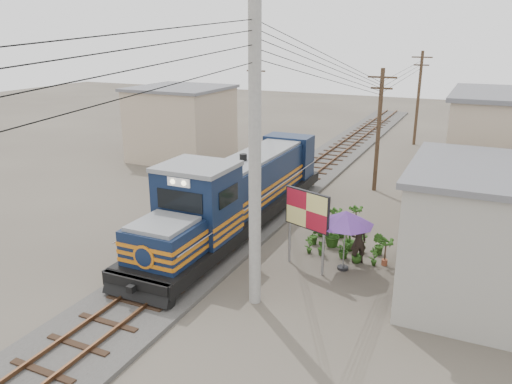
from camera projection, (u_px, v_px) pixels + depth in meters
The scene contains 15 objects.
ground at pixel (177, 275), 19.02m from camera, with size 120.00×120.00×0.00m, color #473F35.
ballast at pixel (277, 198), 27.64m from camera, with size 3.60×70.00×0.16m, color #595651.
track at pixel (277, 195), 27.59m from camera, with size 1.15×70.00×0.12m.
locomotive at pixel (238, 195), 23.00m from camera, with size 2.84×15.44×3.83m.
utility_pole_main at pixel (255, 160), 15.67m from camera, with size 0.40×0.40×10.00m.
wooden_pole_mid at pixel (379, 128), 28.21m from camera, with size 1.60×0.24×7.00m.
wooden_pole_far at pixel (418, 97), 40.12m from camera, with size 1.60×0.24×7.50m.
wooden_pole_left at pixel (256, 109), 35.46m from camera, with size 1.60×0.24×7.00m.
power_lines at pixel (265, 60), 24.12m from camera, with size 9.65×19.00×3.30m.
shophouse_back at pixel (500, 139), 33.02m from camera, with size 6.30×6.30×4.20m.
shophouse_left at pixel (182, 123), 36.06m from camera, with size 6.30×6.30×5.20m.
billboard at pixel (307, 212), 18.89m from camera, with size 1.97×0.84×3.18m.
market_umbrella at pixel (346, 218), 18.87m from camera, with size 2.81×2.81×2.42m.
vendor at pixel (358, 241), 19.82m from camera, with size 0.67×0.44×1.83m, color black.
plant_nursery at pixel (336, 234), 21.62m from camera, with size 3.62×3.07×1.13m.
Camera 1 is at (9.91, -14.31, 8.82)m, focal length 35.00 mm.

